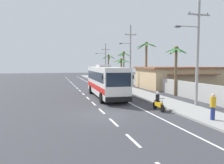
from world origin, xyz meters
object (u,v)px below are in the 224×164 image
object	(u,v)px
roadside_building	(178,77)
coach_bus_foreground	(106,80)
palm_fourth	(121,65)
motorcycle_beside_bus	(158,103)
motorcycle_trailing	(99,84)
utility_pole_nearest	(197,51)
palm_second	(176,61)
utility_pole_far	(105,60)
palm_nearest	(124,59)
utility_pole_mid	(130,55)
palm_farthest	(109,61)
palm_third	(146,56)
pedestrian_near_kerb	(213,106)

from	to	relation	value
roadside_building	coach_bus_foreground	bearing A→B (deg)	-153.74
coach_bus_foreground	palm_fourth	xyz separation A→B (m)	(6.83, 15.79, 1.60)
coach_bus_foreground	motorcycle_beside_bus	bearing A→B (deg)	-73.84
motorcycle_beside_bus	motorcycle_trailing	bearing A→B (deg)	93.25
motorcycle_beside_bus	utility_pole_nearest	size ratio (longest dim) A/B	0.22
palm_second	roadside_building	world-z (taller)	palm_second
utility_pole_far	palm_nearest	distance (m)	9.31
palm_second	utility_pole_mid	bearing A→B (deg)	99.27
palm_farthest	utility_pole_mid	bearing A→B (deg)	-94.52
palm_third	palm_farthest	size ratio (longest dim) A/B	1.18
utility_pole_nearest	utility_pole_far	bearing A→B (deg)	89.31
roadside_building	utility_pole_far	bearing A→B (deg)	107.40
coach_bus_foreground	motorcycle_beside_bus	size ratio (longest dim) A/B	5.67
coach_bus_foreground	palm_fourth	world-z (taller)	palm_fourth
utility_pole_mid	palm_third	world-z (taller)	utility_pole_mid
utility_pole_far	roadside_building	world-z (taller)	utility_pole_far
motorcycle_trailing	palm_third	xyz separation A→B (m)	(7.48, -0.95, 4.32)
coach_bus_foreground	palm_second	xyz separation A→B (m)	(8.28, -0.95, 2.22)
palm_farthest	palm_third	bearing A→B (deg)	-88.11
coach_bus_foreground	palm_farthest	world-z (taller)	palm_farthest
pedestrian_near_kerb	utility_pole_far	xyz separation A→B (m)	(2.46, 40.26, 3.55)
motorcycle_beside_bus	utility_pole_nearest	distance (m)	5.68
motorcycle_trailing	palm_farthest	size ratio (longest dim) A/B	0.32
coach_bus_foreground	palm_second	distance (m)	8.62
palm_farthest	palm_second	bearing A→B (deg)	-89.71
pedestrian_near_kerb	utility_pole_far	world-z (taller)	utility_pole_far
palm_third	utility_pole_nearest	bearing A→B (deg)	-99.14
palm_farthest	utility_pole_nearest	bearing A→B (deg)	-92.93
motorcycle_beside_bus	pedestrian_near_kerb	size ratio (longest dim) A/B	1.15
palm_second	palm_third	world-z (taller)	palm_third
palm_fourth	palm_farthest	distance (m)	14.95
palm_fourth	roadside_building	distance (m)	11.42
utility_pole_far	palm_nearest	bearing A→B (deg)	-79.71
utility_pole_far	palm_second	distance (m)	28.83
coach_bus_foreground	utility_pole_nearest	xyz separation A→B (m)	(6.15, -7.77, 2.95)
utility_pole_nearest	palm_fourth	distance (m)	23.61
palm_second	roadside_building	size ratio (longest dim) A/B	0.48
palm_second	roadside_building	distance (m)	9.32
motorcycle_beside_bus	utility_pole_nearest	xyz separation A→B (m)	(3.78, 0.44, 4.23)
pedestrian_near_kerb	utility_pole_nearest	size ratio (longest dim) A/B	0.19
utility_pole_nearest	palm_nearest	distance (m)	26.52
pedestrian_near_kerb	palm_second	size ratio (longest dim) A/B	0.29
pedestrian_near_kerb	utility_pole_far	size ratio (longest dim) A/B	0.20
coach_bus_foreground	roadside_building	bearing A→B (deg)	26.26
palm_third	palm_farthest	world-z (taller)	palm_third
palm_nearest	palm_second	size ratio (longest dim) A/B	1.08
pedestrian_near_kerb	palm_second	world-z (taller)	palm_second
motorcycle_trailing	pedestrian_near_kerb	xyz separation A→B (m)	(2.77, -22.28, 0.40)
motorcycle_beside_bus	palm_fourth	xyz separation A→B (m)	(4.45, 24.00, 2.88)
pedestrian_near_kerb	palm_nearest	bearing A→B (deg)	-95.18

